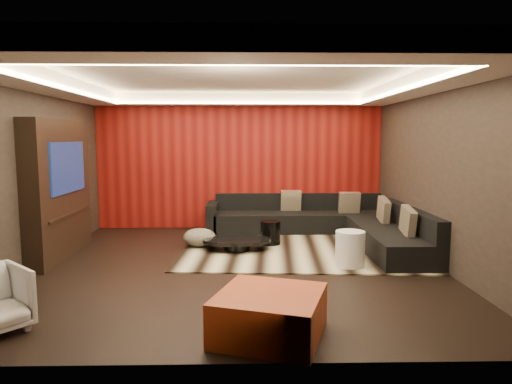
{
  "coord_description": "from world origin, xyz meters",
  "views": [
    {
      "loc": [
        0.14,
        -6.68,
        1.91
      ],
      "look_at": [
        0.3,
        0.6,
        1.05
      ],
      "focal_mm": 32.0,
      "sensor_mm": 36.0,
      "label": 1
    }
  ],
  "objects_px": {
    "white_side_table": "(350,249)",
    "sectional_sofa": "(329,225)",
    "coffee_table": "(237,244)",
    "orange_ottoman": "(270,315)",
    "drum_stool": "(271,233)"
  },
  "relations": [
    {
      "from": "white_side_table",
      "to": "sectional_sofa",
      "type": "relative_size",
      "value": 0.15
    },
    {
      "from": "coffee_table",
      "to": "sectional_sofa",
      "type": "bearing_deg",
      "value": 28.87
    },
    {
      "from": "white_side_table",
      "to": "orange_ottoman",
      "type": "xyz_separation_m",
      "value": [
        -1.32,
        -2.36,
        -0.06
      ]
    },
    {
      "from": "orange_ottoman",
      "to": "sectional_sofa",
      "type": "bearing_deg",
      "value": 72.41
    },
    {
      "from": "coffee_table",
      "to": "sectional_sofa",
      "type": "relative_size",
      "value": 0.32
    },
    {
      "from": "coffee_table",
      "to": "drum_stool",
      "type": "relative_size",
      "value": 2.77
    },
    {
      "from": "white_side_table",
      "to": "orange_ottoman",
      "type": "relative_size",
      "value": 0.56
    },
    {
      "from": "drum_stool",
      "to": "orange_ottoman",
      "type": "height_order",
      "value": "drum_stool"
    },
    {
      "from": "coffee_table",
      "to": "orange_ottoman",
      "type": "relative_size",
      "value": 1.2
    },
    {
      "from": "white_side_table",
      "to": "orange_ottoman",
      "type": "height_order",
      "value": "white_side_table"
    },
    {
      "from": "coffee_table",
      "to": "drum_stool",
      "type": "xyz_separation_m",
      "value": [
        0.59,
        0.43,
        0.11
      ]
    },
    {
      "from": "drum_stool",
      "to": "orange_ottoman",
      "type": "xyz_separation_m",
      "value": [
        -0.21,
        -3.79,
        -0.01
      ]
    },
    {
      "from": "coffee_table",
      "to": "white_side_table",
      "type": "height_order",
      "value": "white_side_table"
    },
    {
      "from": "drum_stool",
      "to": "orange_ottoman",
      "type": "relative_size",
      "value": 0.43
    },
    {
      "from": "coffee_table",
      "to": "white_side_table",
      "type": "bearing_deg",
      "value": -30.19
    }
  ]
}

